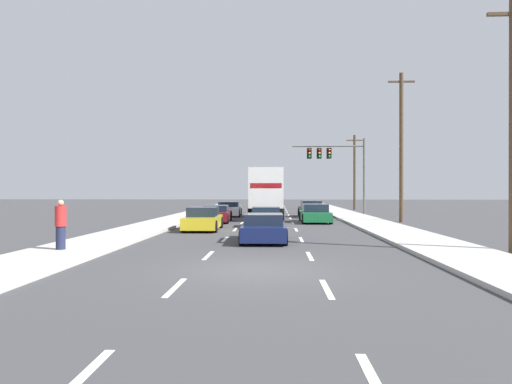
{
  "coord_description": "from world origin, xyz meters",
  "views": [
    {
      "loc": [
        0.57,
        -12.46,
        2.2
      ],
      "look_at": [
        -0.71,
        16.7,
        2.08
      ],
      "focal_mm": 31.7,
      "sensor_mm": 36.0,
      "label": 1
    }
  ],
  "objects_px": {
    "car_navy": "(264,229)",
    "car_black": "(311,210)",
    "utility_pole_far": "(355,171)",
    "car_yellow": "(203,220)",
    "traffic_signal_mast": "(331,158)",
    "car_white": "(229,209)",
    "car_green": "(315,214)",
    "car_maroon": "(217,214)",
    "box_truck": "(266,191)",
    "car_silver": "(266,218)",
    "utility_pole_mid": "(401,146)",
    "pedestrian_near_corner": "(61,225)"
  },
  "relations": [
    {
      "from": "car_silver",
      "to": "utility_pole_far",
      "type": "relative_size",
      "value": 0.49
    },
    {
      "from": "car_white",
      "to": "car_yellow",
      "type": "distance_m",
      "value": 13.3
    },
    {
      "from": "car_silver",
      "to": "car_black",
      "type": "bearing_deg",
      "value": 71.3
    },
    {
      "from": "box_truck",
      "to": "car_silver",
      "type": "relative_size",
      "value": 2.02
    },
    {
      "from": "car_silver",
      "to": "utility_pole_far",
      "type": "height_order",
      "value": "utility_pole_far"
    },
    {
      "from": "car_navy",
      "to": "car_black",
      "type": "distance_m",
      "value": 18.2
    },
    {
      "from": "car_green",
      "to": "utility_pole_mid",
      "type": "distance_m",
      "value": 7.6
    },
    {
      "from": "box_truck",
      "to": "car_white",
      "type": "bearing_deg",
      "value": 134.15
    },
    {
      "from": "car_maroon",
      "to": "utility_pole_far",
      "type": "height_order",
      "value": "utility_pole_far"
    },
    {
      "from": "car_maroon",
      "to": "car_green",
      "type": "xyz_separation_m",
      "value": [
        6.75,
        0.0,
        0.04
      ]
    },
    {
      "from": "utility_pole_far",
      "to": "utility_pole_mid",
      "type": "bearing_deg",
      "value": -90.62
    },
    {
      "from": "car_white",
      "to": "utility_pole_far",
      "type": "distance_m",
      "value": 18.7
    },
    {
      "from": "car_maroon",
      "to": "pedestrian_near_corner",
      "type": "height_order",
      "value": "pedestrian_near_corner"
    },
    {
      "from": "car_black",
      "to": "pedestrian_near_corner",
      "type": "bearing_deg",
      "value": -115.33
    },
    {
      "from": "car_maroon",
      "to": "box_truck",
      "type": "height_order",
      "value": "box_truck"
    },
    {
      "from": "car_yellow",
      "to": "utility_pole_mid",
      "type": "xyz_separation_m",
      "value": [
        12.64,
        6.73,
        4.7
      ]
    },
    {
      "from": "car_black",
      "to": "traffic_signal_mast",
      "type": "bearing_deg",
      "value": 62.9
    },
    {
      "from": "traffic_signal_mast",
      "to": "utility_pole_far",
      "type": "height_order",
      "value": "utility_pole_far"
    },
    {
      "from": "car_white",
      "to": "utility_pole_mid",
      "type": "height_order",
      "value": "utility_pole_mid"
    },
    {
      "from": "car_yellow",
      "to": "pedestrian_near_corner",
      "type": "bearing_deg",
      "value": -110.28
    },
    {
      "from": "car_black",
      "to": "car_silver",
      "type": "bearing_deg",
      "value": -108.7
    },
    {
      "from": "car_navy",
      "to": "utility_pole_far",
      "type": "xyz_separation_m",
      "value": [
        9.36,
        31.8,
        3.79
      ]
    },
    {
      "from": "car_black",
      "to": "car_maroon",
      "type": "bearing_deg",
      "value": -138.04
    },
    {
      "from": "car_silver",
      "to": "traffic_signal_mast",
      "type": "distance_m",
      "value": 16.24
    },
    {
      "from": "traffic_signal_mast",
      "to": "utility_pole_mid",
      "type": "bearing_deg",
      "value": -70.49
    },
    {
      "from": "box_truck",
      "to": "pedestrian_near_corner",
      "type": "xyz_separation_m",
      "value": [
        -6.72,
        -19.36,
        -1.13
      ]
    },
    {
      "from": "car_navy",
      "to": "utility_pole_far",
      "type": "bearing_deg",
      "value": 73.6
    },
    {
      "from": "car_green",
      "to": "box_truck",
      "type": "bearing_deg",
      "value": 132.38
    },
    {
      "from": "pedestrian_near_corner",
      "to": "traffic_signal_mast",
      "type": "bearing_deg",
      "value": 64.38
    },
    {
      "from": "box_truck",
      "to": "car_navy",
      "type": "distance_m",
      "value": 15.47
    },
    {
      "from": "car_green",
      "to": "car_maroon",
      "type": "bearing_deg",
      "value": -179.99
    },
    {
      "from": "car_green",
      "to": "traffic_signal_mast",
      "type": "height_order",
      "value": "traffic_signal_mast"
    },
    {
      "from": "car_maroon",
      "to": "pedestrian_near_corner",
      "type": "distance_m",
      "value": 15.98
    },
    {
      "from": "car_navy",
      "to": "traffic_signal_mast",
      "type": "bearing_deg",
      "value": 75.85
    },
    {
      "from": "car_navy",
      "to": "car_silver",
      "type": "bearing_deg",
      "value": 90.53
    },
    {
      "from": "car_silver",
      "to": "car_black",
      "type": "height_order",
      "value": "car_black"
    },
    {
      "from": "pedestrian_near_corner",
      "to": "utility_pole_mid",
      "type": "bearing_deg",
      "value": 44.99
    },
    {
      "from": "traffic_signal_mast",
      "to": "car_white",
      "type": "bearing_deg",
      "value": -158.87
    },
    {
      "from": "car_navy",
      "to": "car_green",
      "type": "relative_size",
      "value": 0.92
    },
    {
      "from": "car_maroon",
      "to": "traffic_signal_mast",
      "type": "height_order",
      "value": "traffic_signal_mast"
    },
    {
      "from": "car_green",
      "to": "utility_pole_far",
      "type": "relative_size",
      "value": 0.53
    },
    {
      "from": "pedestrian_near_corner",
      "to": "car_maroon",
      "type": "bearing_deg",
      "value": 77.72
    },
    {
      "from": "utility_pole_far",
      "to": "car_yellow",
      "type": "bearing_deg",
      "value": -115.95
    },
    {
      "from": "car_silver",
      "to": "car_green",
      "type": "height_order",
      "value": "car_green"
    },
    {
      "from": "car_silver",
      "to": "car_yellow",
      "type": "bearing_deg",
      "value": -146.55
    },
    {
      "from": "car_yellow",
      "to": "traffic_signal_mast",
      "type": "relative_size",
      "value": 0.6
    },
    {
      "from": "utility_pole_far",
      "to": "pedestrian_near_corner",
      "type": "xyz_separation_m",
      "value": [
        -16.31,
        -35.77,
        -3.34
      ]
    },
    {
      "from": "car_black",
      "to": "utility_pole_far",
      "type": "relative_size",
      "value": 0.52
    },
    {
      "from": "car_white",
      "to": "car_yellow",
      "type": "bearing_deg",
      "value": -90.25
    },
    {
      "from": "car_black",
      "to": "car_green",
      "type": "height_order",
      "value": "car_black"
    }
  ]
}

